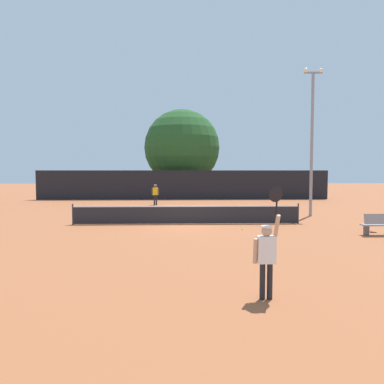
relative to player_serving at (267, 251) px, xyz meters
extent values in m
plane|color=#9E5633|center=(-1.53, 10.95, -1.06)|extent=(120.00, 120.00, 0.00)
cube|color=#232328|center=(-1.53, 10.95, -0.58)|extent=(11.77, 0.03, 0.91)
cube|color=white|center=(-1.53, 10.95, -0.13)|extent=(11.77, 0.04, 0.06)
cylinder|color=#333338|center=(-7.41, 10.95, -0.52)|extent=(0.08, 0.08, 1.07)
cylinder|color=#333338|center=(4.36, 10.95, -0.52)|extent=(0.08, 0.08, 1.07)
cube|color=black|center=(-1.53, 27.04, 0.35)|extent=(28.34, 0.12, 2.82)
cube|color=white|center=(-0.01, -0.01, 0.03)|extent=(0.38, 0.22, 0.59)
sphere|color=tan|center=(-0.01, -0.01, 0.43)|extent=(0.22, 0.22, 0.22)
cylinder|color=white|center=(-0.01, -0.01, 0.52)|extent=(0.24, 0.24, 0.04)
cylinder|color=black|center=(-0.09, -0.01, -0.66)|extent=(0.12, 0.12, 0.79)
cylinder|color=black|center=(0.07, -0.01, -0.66)|extent=(0.12, 0.12, 0.79)
cylinder|color=tan|center=(-0.25, -0.01, 0.00)|extent=(0.09, 0.17, 0.56)
cylinder|color=tan|center=(0.23, 0.07, 0.52)|extent=(0.09, 0.31, 0.54)
cylinder|color=black|center=(0.23, 0.13, 0.91)|extent=(0.04, 0.11, 0.28)
ellipsoid|color=black|center=(0.23, 0.19, 1.20)|extent=(0.30, 0.13, 0.36)
cube|color=yellow|center=(-3.88, 21.31, 0.07)|extent=(0.38, 0.22, 0.61)
sphere|color=brown|center=(-3.88, 21.31, 0.48)|extent=(0.23, 0.23, 0.23)
cylinder|color=white|center=(-3.88, 21.31, 0.58)|extent=(0.24, 0.24, 0.04)
cylinder|color=black|center=(-3.96, 21.31, -0.65)|extent=(0.12, 0.12, 0.82)
cylinder|color=black|center=(-3.80, 21.31, -0.65)|extent=(0.12, 0.12, 0.82)
cylinder|color=brown|center=(-4.12, 21.31, 0.03)|extent=(0.09, 0.17, 0.58)
cylinder|color=brown|center=(-3.64, 21.31, 0.03)|extent=(0.09, 0.16, 0.58)
sphere|color=#CCE033|center=(1.06, 9.09, -1.03)|extent=(0.07, 0.07, 0.07)
cylinder|color=black|center=(6.80, 8.03, -1.04)|extent=(0.28, 0.04, 0.04)
ellipsoid|color=red|center=(6.80, 8.35, -1.04)|extent=(0.28, 0.36, 0.04)
cube|color=gray|center=(6.85, 7.42, -0.61)|extent=(1.80, 0.40, 0.06)
cube|color=#4C4C51|center=(6.15, 7.42, -0.83)|extent=(0.08, 0.36, 0.45)
cylinder|color=gray|center=(6.16, 14.05, 3.26)|extent=(0.18, 0.18, 8.63)
cube|color=gray|center=(6.16, 14.05, 7.62)|extent=(1.10, 0.10, 0.10)
sphere|color=#F2EDCC|center=(5.71, 14.05, 7.75)|extent=(0.28, 0.28, 0.28)
sphere|color=#F2EDCC|center=(6.61, 14.05, 7.75)|extent=(0.28, 0.28, 0.28)
cylinder|color=brown|center=(-1.66, 32.29, 0.06)|extent=(0.56, 0.56, 2.23)
sphere|color=#235123|center=(-1.66, 32.29, 4.31)|extent=(8.37, 8.37, 8.37)
cube|color=#B7B7BC|center=(-9.65, 33.84, -0.46)|extent=(2.22, 4.34, 0.90)
cube|color=#2D333D|center=(-9.65, 33.54, 0.31)|extent=(1.87, 2.33, 0.64)
cylinder|color=black|center=(-10.50, 35.24, -0.76)|extent=(0.22, 0.60, 0.60)
cylinder|color=black|center=(-8.80, 35.24, -0.76)|extent=(0.22, 0.60, 0.60)
cylinder|color=black|center=(-10.50, 32.44, -0.76)|extent=(0.22, 0.60, 0.60)
cylinder|color=black|center=(-8.80, 32.44, -0.76)|extent=(0.22, 0.60, 0.60)
cube|color=navy|center=(-5.01, 34.35, -0.46)|extent=(2.22, 4.33, 0.90)
cube|color=#2D333D|center=(-5.01, 34.05, 0.31)|extent=(1.87, 2.33, 0.64)
cylinder|color=black|center=(-5.86, 35.75, -0.76)|extent=(0.22, 0.60, 0.60)
cylinder|color=black|center=(-4.16, 35.75, -0.76)|extent=(0.22, 0.60, 0.60)
cylinder|color=black|center=(-5.86, 32.95, -0.76)|extent=(0.22, 0.60, 0.60)
cylinder|color=black|center=(-4.16, 32.95, -0.76)|extent=(0.22, 0.60, 0.60)
cube|color=red|center=(4.73, 32.34, -0.46)|extent=(2.05, 4.26, 0.90)
cube|color=#2D333D|center=(4.73, 32.04, 0.31)|extent=(1.78, 2.26, 0.64)
cylinder|color=black|center=(3.88, 33.74, -0.76)|extent=(0.22, 0.60, 0.60)
cylinder|color=black|center=(5.58, 33.74, -0.76)|extent=(0.22, 0.60, 0.60)
cylinder|color=black|center=(3.88, 30.94, -0.76)|extent=(0.22, 0.60, 0.60)
cylinder|color=black|center=(5.58, 30.94, -0.76)|extent=(0.22, 0.60, 0.60)
camera|label=1|loc=(-1.86, -7.49, 1.71)|focal=33.29mm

